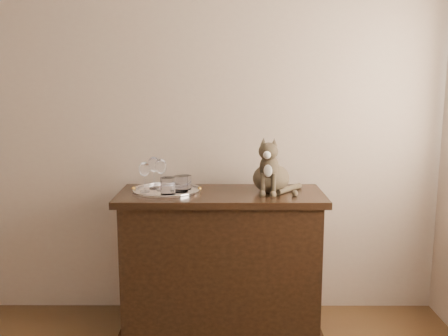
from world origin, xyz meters
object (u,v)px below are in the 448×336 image
at_px(wine_glass_c, 144,177).
at_px(tumbler_b, 168,186).
at_px(sideboard, 221,262).
at_px(cat, 271,164).
at_px(tray, 167,191).
at_px(tumbler_a, 181,184).
at_px(wine_glass_d, 161,175).
at_px(tumbler_c, 185,182).
at_px(wine_glass_a, 154,173).

xyz_separation_m(wine_glass_c, tumbler_b, (0.14, -0.07, -0.04)).
distance_m(sideboard, cat, 0.66).
distance_m(tray, tumbler_a, 0.11).
bearing_deg(wine_glass_d, wine_glass_c, -152.40).
distance_m(wine_glass_c, cat, 0.74).
distance_m(wine_glass_d, tumbler_a, 0.14).
bearing_deg(tumbler_b, tumbler_c, 56.80).
relative_size(wine_glass_d, tumbler_b, 1.92).
xyz_separation_m(tumbler_a, tumbler_c, (0.02, 0.07, -0.00)).
bearing_deg(tumbler_c, tumbler_a, -103.91).
height_order(tumbler_a, tumbler_c, tumbler_a).
xyz_separation_m(wine_glass_c, tumbler_a, (0.21, -0.01, -0.04)).
height_order(sideboard, wine_glass_d, wine_glass_d).
bearing_deg(tumbler_b, wine_glass_a, 122.19).
height_order(tray, tumbler_c, tumbler_c).
relative_size(wine_glass_a, tumbler_c, 2.27).
bearing_deg(wine_glass_a, wine_glass_d, -42.42).
xyz_separation_m(tray, tumbler_b, (0.02, -0.11, 0.05)).
relative_size(tumbler_a, tumbler_c, 1.12).
xyz_separation_m(wine_glass_a, tumbler_b, (0.10, -0.16, -0.05)).
height_order(sideboard, cat, cat).
height_order(wine_glass_a, wine_glass_d, wine_glass_a).
bearing_deg(sideboard, wine_glass_c, -179.12).
height_order(tumbler_c, cat, cat).
distance_m(wine_glass_a, tumbler_b, 0.20).
height_order(wine_glass_d, tumbler_a, wine_glass_d).
bearing_deg(tumbler_a, cat, 4.48).
relative_size(sideboard, tumbler_b, 12.47).
bearing_deg(tumbler_b, tray, 100.66).
height_order(wine_glass_a, tumbler_b, wine_glass_a).
bearing_deg(tray, wine_glass_d, 161.29).
relative_size(wine_glass_d, cat, 0.56).
xyz_separation_m(sideboard, tray, (-0.32, 0.03, 0.43)).
bearing_deg(tumbler_a, wine_glass_d, 155.56).
distance_m(tray, tumbler_b, 0.12).
xyz_separation_m(wine_glass_a, tumbler_a, (0.17, -0.10, -0.05)).
height_order(tray, tumbler_b, tumbler_b).
bearing_deg(sideboard, wine_glass_d, 173.49).
bearing_deg(tumbler_a, sideboard, 3.79).
xyz_separation_m(wine_glass_a, cat, (0.70, -0.06, 0.06)).
xyz_separation_m(wine_glass_a, tumbler_c, (0.19, -0.03, -0.05)).
bearing_deg(wine_glass_a, sideboard, -11.83).
xyz_separation_m(wine_glass_d, cat, (0.65, -0.01, 0.07)).
bearing_deg(wine_glass_a, tray, -34.13).
relative_size(tray, tumbler_a, 4.26).
bearing_deg(tumbler_a, tumbler_b, -138.44).
height_order(tray, wine_glass_d, wine_glass_d).
bearing_deg(tumbler_a, wine_glass_a, 149.73).
height_order(sideboard, tray, tray).
bearing_deg(tumbler_b, tumbler_a, 41.56).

